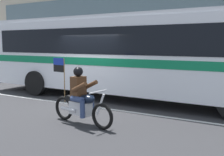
% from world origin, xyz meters
% --- Properties ---
extents(ground_plane, '(60.00, 60.00, 0.00)m').
position_xyz_m(ground_plane, '(0.00, 0.00, 0.00)').
color(ground_plane, '#2B2B2D').
extents(sidewalk_curb, '(28.00, 3.80, 0.15)m').
position_xyz_m(sidewalk_curb, '(0.00, 5.10, 0.07)').
color(sidewalk_curb, '#B7B2A8').
rests_on(sidewalk_curb, ground_plane).
extents(lane_center_stripe, '(26.60, 0.14, 0.01)m').
position_xyz_m(lane_center_stripe, '(0.00, -0.60, 0.00)').
color(lane_center_stripe, silver).
rests_on(lane_center_stripe, ground_plane).
extents(transit_bus, '(13.33, 2.83, 3.22)m').
position_xyz_m(transit_bus, '(1.34, 1.19, 1.88)').
color(transit_bus, silver).
rests_on(transit_bus, ground_plane).
extents(motorcycle_with_rider, '(2.18, 0.69, 1.78)m').
position_xyz_m(motorcycle_with_rider, '(1.41, -2.45, 0.67)').
color(motorcycle_with_rider, black).
rests_on(motorcycle_with_rider, ground_plane).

